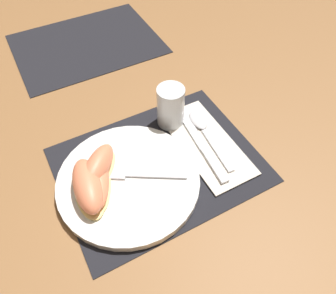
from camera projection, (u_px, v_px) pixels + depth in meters
The scene contains 12 objects.
ground_plane at pixel (159, 165), 0.68m from camera, with size 3.00×3.00×0.00m, color olive.
placemat at pixel (159, 164), 0.68m from camera, with size 0.40×0.31×0.00m.
placemat_far at pixel (87, 44), 0.95m from camera, with size 0.40×0.31×0.00m.
plate at pixel (129, 181), 0.64m from camera, with size 0.28×0.28×0.02m.
juice_glass at pixel (171, 108), 0.72m from camera, with size 0.06×0.06×0.10m.
napkin at pixel (205, 142), 0.71m from camera, with size 0.11×0.24×0.00m.
knife at pixel (201, 143), 0.70m from camera, with size 0.04×0.23×0.01m.
spoon at pixel (203, 127), 0.73m from camera, with size 0.04×0.19×0.01m.
fork at pixel (130, 174), 0.64m from camera, with size 0.18×0.12×0.00m.
citrus_wedge_0 at pixel (98, 168), 0.63m from camera, with size 0.12×0.11×0.05m.
citrus_wedge_1 at pixel (97, 179), 0.62m from camera, with size 0.09×0.14×0.03m.
citrus_wedge_2 at pixel (88, 187), 0.60m from camera, with size 0.07×0.13×0.05m.
Camera 1 is at (-0.17, -0.36, 0.55)m, focal length 35.00 mm.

